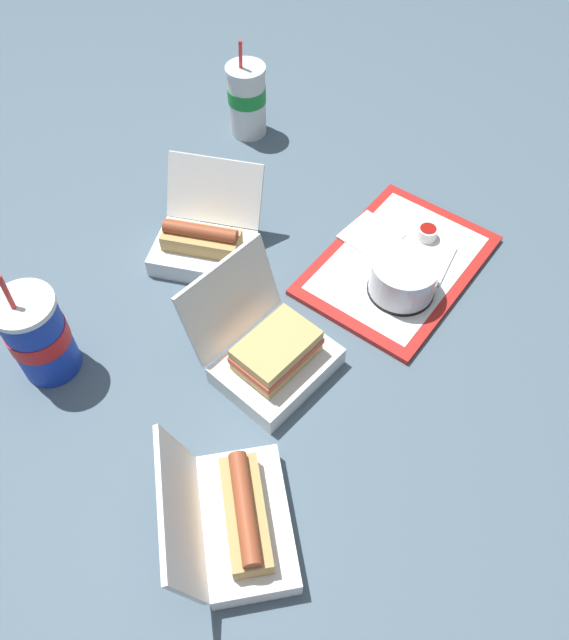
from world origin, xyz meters
name	(u,v)px	position (x,y,z in m)	size (l,w,h in m)	color
ground_plane	(284,359)	(0.00, 0.00, 0.00)	(3.20, 3.20, 0.00)	#4C6070
food_tray	(398,265)	(-0.29, 0.10, 0.01)	(0.41, 0.33, 0.01)	red
cake_container	(403,278)	(-0.22, 0.13, 0.05)	(0.12, 0.12, 0.07)	black
ketchup_cup	(427,232)	(-0.37, 0.13, 0.03)	(0.04, 0.04, 0.02)	white
napkin_stack	(371,235)	(-0.33, 0.03, 0.02)	(0.10, 0.10, 0.00)	white
plastic_fork	(445,266)	(-0.31, 0.19, 0.02)	(0.11, 0.01, 0.01)	white
clamshell_hotdog_back	(204,242)	(-0.15, -0.24, 0.04)	(0.23, 0.22, 0.15)	white
clamshell_sandwich_right	(270,353)	(0.03, -0.01, 0.04)	(0.23, 0.24, 0.18)	white
clamshell_hotdog_left	(239,519)	(0.29, 0.07, 0.04)	(0.26, 0.26, 0.16)	white
soda_cup_back	(38,335)	(0.18, -0.35, 0.09)	(0.10, 0.10, 0.23)	#1938B7
soda_cup_left	(247,99)	(-0.54, -0.35, 0.08)	(0.09, 0.09, 0.22)	white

